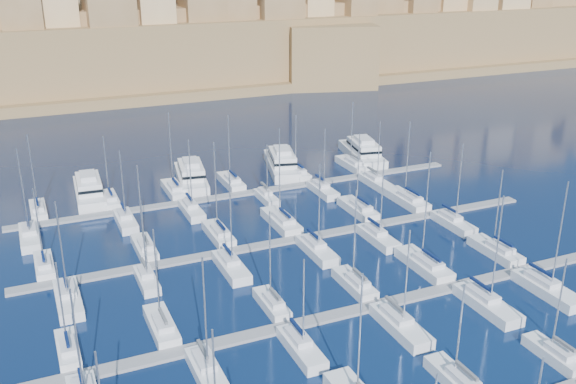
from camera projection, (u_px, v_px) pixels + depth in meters
name	position (u px, v px, depth m)	size (l,w,h in m)	color
ground	(328.00, 267.00, 90.42)	(600.00, 600.00, 0.00)	black
pontoon_mid_near	(372.00, 307.00, 80.05)	(84.00, 2.00, 0.40)	slate
pontoon_mid_far	(299.00, 239.00, 98.93)	(84.00, 2.00, 0.40)	slate
pontoon_far	(249.00, 193.00, 117.80)	(84.00, 2.00, 0.40)	slate
sailboat_3	(458.00, 381.00, 65.37)	(2.50, 8.33, 11.90)	silver
sailboat_4	(554.00, 354.00, 69.68)	(2.23, 7.44, 12.42)	silver
sailboat_12	(68.00, 350.00, 70.48)	(2.26, 7.54, 11.52)	silver
sailboat_13	(162.00, 326.00, 74.94)	(2.64, 8.79, 13.13)	silver
sailboat_14	(272.00, 304.00, 79.60)	(2.30, 7.66, 13.33)	silver
sailboat_15	(355.00, 284.00, 84.43)	(2.55, 8.49, 14.02)	silver
sailboat_16	(424.00, 264.00, 89.56)	(3.12, 10.40, 17.30)	silver
sailboat_17	(496.00, 251.00, 93.75)	(2.84, 9.48, 13.35)	silver
sailboat_19	(207.00, 371.00, 66.81)	(2.59, 8.62, 14.55)	silver
sailboat_20	(301.00, 347.00, 70.90)	(2.57, 8.56, 12.12)	silver
sailboat_21	(400.00, 325.00, 75.08)	(2.92, 9.74, 13.46)	silver
sailboat_22	(486.00, 304.00, 79.63)	(3.01, 10.04, 15.63)	silver
sailboat_23	(547.00, 289.00, 83.14)	(3.10, 10.32, 16.04)	silver
sailboat_24	(44.00, 266.00, 89.27)	(2.45, 8.17, 12.33)	silver
sailboat_25	(145.00, 248.00, 94.68)	(2.57, 8.56, 13.71)	silver
sailboat_26	(219.00, 234.00, 99.30)	(2.79, 9.29, 15.63)	silver
sailboat_27	(281.00, 221.00, 103.88)	(3.17, 10.56, 16.39)	silver
sailboat_28	(358.00, 209.00, 108.89)	(2.97, 9.90, 14.12)	silver
sailboat_29	(407.00, 200.00, 112.92)	(3.19, 10.63, 15.08)	silver
sailboat_30	(68.00, 299.00, 80.78)	(2.96, 9.87, 14.42)	silver
sailboat_31	(147.00, 279.00, 85.56)	(2.27, 7.56, 12.56)	silver
sailboat_32	(231.00, 266.00, 89.08)	(2.84, 9.45, 14.99)	silver
sailboat_33	(317.00, 250.00, 94.06)	(2.82, 9.41, 14.42)	silver
sailboat_34	(378.00, 237.00, 98.15)	(2.71, 9.04, 13.76)	silver
sailboat_35	(453.00, 223.00, 103.45)	(2.70, 8.99, 14.47)	silver
sailboat_36	(38.00, 210.00, 108.46)	(2.53, 8.44, 14.10)	silver
sailboat_37	(110.00, 200.00, 112.97)	(2.57, 8.55, 12.50)	silver
sailboat_38	(174.00, 190.00, 117.74)	(2.87, 9.55, 15.41)	silver
sailboat_39	(231.00, 182.00, 121.82)	(2.84, 9.46, 13.87)	silver
sailboat_40	(297.00, 173.00, 126.63)	(2.64, 8.80, 12.62)	silver
sailboat_41	(352.00, 164.00, 131.74)	(2.90, 9.68, 13.96)	silver
sailboat_42	(30.00, 236.00, 98.42)	(2.93, 9.77, 15.33)	silver
sailboat_43	(126.00, 221.00, 104.27)	(2.67, 8.89, 13.07)	silver
sailboat_44	(192.00, 210.00, 108.52)	(2.59, 8.64, 13.53)	silver
sailboat_45	(267.00, 197.00, 114.26)	(2.22, 7.41, 10.86)	silver
sailboat_46	(322.00, 190.00, 117.74)	(2.62, 8.75, 12.72)	silver
sailboat_47	(376.00, 182.00, 121.69)	(2.77, 9.24, 12.98)	silver
motor_yacht_a	(89.00, 190.00, 114.91)	(5.63, 16.10, 5.25)	silver
motor_yacht_b	(191.00, 175.00, 122.27)	(7.50, 17.14, 5.25)	silver
motor_yacht_c	(282.00, 163.00, 129.70)	(9.37, 18.07, 5.25)	silver
motor_yacht_d	(363.00, 151.00, 136.86)	(8.53, 18.30, 5.25)	silver
fortified_city	(122.00, 36.00, 218.36)	(460.00, 108.95, 59.52)	brown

